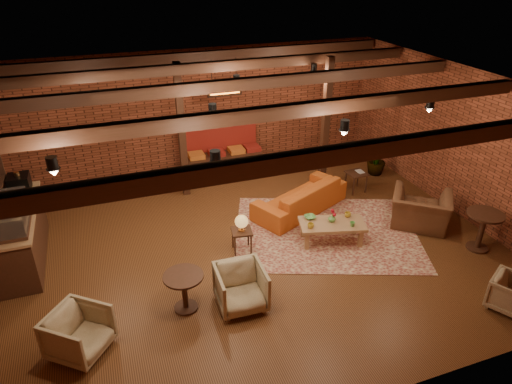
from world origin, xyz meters
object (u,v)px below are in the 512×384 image
object	(u,v)px
sofa	(300,197)
armchair_right	(421,205)
side_table_book	(357,174)
plant_tall	(381,128)
side_table_lamp	(242,224)
round_table_right	(483,225)
coffee_table	(331,225)
armchair_b	(241,286)
round_table_left	(184,286)
armchair_far	(512,292)
armchair_a	(78,331)

from	to	relation	value
sofa	armchair_right	bearing A→B (deg)	120.44
side_table_book	plant_tall	xyz separation A→B (m)	(1.01, 0.68, 0.83)
side_table_lamp	round_table_right	bearing A→B (deg)	-18.78
coffee_table	armchair_b	distance (m)	2.61
round_table_left	armchair_far	size ratio (longest dim) A/B	1.06
side_table_lamp	armchair_far	size ratio (longest dim) A/B	1.27
coffee_table	armchair_far	distance (m)	3.35
armchair_a	armchair_right	world-z (taller)	armchair_right
coffee_table	side_table_book	distance (m)	2.43
sofa	coffee_table	distance (m)	1.39
coffee_table	side_table_book	size ratio (longest dim) A/B	2.73
armchair_right	armchair_far	size ratio (longest dim) A/B	1.84
side_table_lamp	armchair_b	xyz separation A→B (m)	(-0.50, -1.48, -0.22)
coffee_table	armchair_a	size ratio (longest dim) A/B	1.81
side_table_lamp	side_table_book	xyz separation A→B (m)	(3.46, 1.50, -0.16)
side_table_book	side_table_lamp	bearing A→B (deg)	-156.62
armchair_right	armchair_far	xyz separation A→B (m)	(-0.23, -2.68, -0.20)
armchair_a	side_table_lamp	bearing A→B (deg)	-22.75
round_table_right	plant_tall	distance (m)	3.77
side_table_lamp	plant_tall	bearing A→B (deg)	25.93
round_table_right	plant_tall	bearing A→B (deg)	90.00
round_table_left	plant_tall	size ratio (longest dim) A/B	0.27
armchair_right	side_table_book	bearing A→B (deg)	-37.41
armchair_b	plant_tall	xyz separation A→B (m)	(4.98, 3.66, 0.89)
side_table_lamp	side_table_book	world-z (taller)	side_table_lamp
armchair_a	sofa	bearing A→B (deg)	-21.37
armchair_b	round_table_right	xyz separation A→B (m)	(4.98, -0.04, 0.14)
coffee_table	armchair_b	bearing A→B (deg)	-152.72
armchair_b	plant_tall	size ratio (longest dim) A/B	0.31
armchair_a	plant_tall	world-z (taller)	plant_tall
round_table_left	armchair_b	xyz separation A→B (m)	(0.90, -0.23, -0.06)
armchair_b	armchair_far	bearing A→B (deg)	-18.64
armchair_a	round_table_right	distance (m)	7.53
armchair_right	sofa	bearing A→B (deg)	4.66
round_table_left	plant_tall	xyz separation A→B (m)	(5.88, 3.43, 0.83)
sofa	plant_tall	distance (m)	3.07
coffee_table	round_table_right	xyz separation A→B (m)	(2.66, -1.23, 0.15)
sofa	armchair_a	distance (m)	5.53
armchair_far	plant_tall	xyz separation A→B (m)	(0.80, 5.24, 0.97)
coffee_table	side_table_lamp	bearing A→B (deg)	170.92
round_table_right	armchair_a	bearing A→B (deg)	-179.12
armchair_a	armchair_far	size ratio (longest dim) A/B	1.23
armchair_far	sofa	bearing A→B (deg)	85.48
side_table_lamp	plant_tall	distance (m)	5.02
coffee_table	round_table_left	xyz separation A→B (m)	(-3.21, -0.96, 0.07)
sofa	armchair_right	distance (m)	2.62
armchair_a	round_table_right	xyz separation A→B (m)	(7.52, 0.12, 0.15)
round_table_left	round_table_right	xyz separation A→B (m)	(5.88, -0.27, 0.08)
sofa	coffee_table	bearing A→B (deg)	67.23
sofa	side_table_book	bearing A→B (deg)	168.27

